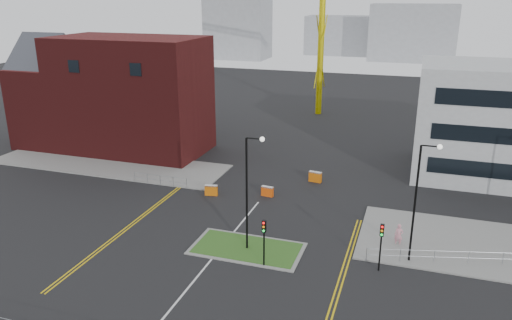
# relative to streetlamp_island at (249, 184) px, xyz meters

# --- Properties ---
(ground) EXTENTS (200.00, 200.00, 0.00)m
(ground) POSITION_rel_streetlamp_island_xyz_m (-2.22, -8.00, -5.41)
(ground) COLOR black
(ground) RESTS_ON ground
(pavement_left) EXTENTS (28.00, 8.00, 0.12)m
(pavement_left) POSITION_rel_streetlamp_island_xyz_m (-22.22, 14.00, -5.35)
(pavement_left) COLOR slate
(pavement_left) RESTS_ON ground
(island_kerb) EXTENTS (8.60, 4.60, 0.08)m
(island_kerb) POSITION_rel_streetlamp_island_xyz_m (-0.22, 0.00, -5.37)
(island_kerb) COLOR slate
(island_kerb) RESTS_ON ground
(grass_island) EXTENTS (8.00, 4.00, 0.12)m
(grass_island) POSITION_rel_streetlamp_island_xyz_m (-0.22, 0.00, -5.35)
(grass_island) COLOR #2D541C
(grass_island) RESTS_ON ground
(brick_building) EXTENTS (24.20, 10.07, 14.24)m
(brick_building) POSITION_rel_streetlamp_island_xyz_m (-25.19, 20.00, 1.44)
(brick_building) COLOR #4A1212
(brick_building) RESTS_ON ground
(streetlamp_island) EXTENTS (1.46, 0.36, 9.18)m
(streetlamp_island) POSITION_rel_streetlamp_island_xyz_m (0.00, 0.00, 0.00)
(streetlamp_island) COLOR black
(streetlamp_island) RESTS_ON ground
(streetlamp_right_near) EXTENTS (1.46, 0.36, 9.18)m
(streetlamp_right_near) POSITION_rel_streetlamp_island_xyz_m (12.00, 2.00, 0.00)
(streetlamp_right_near) COLOR black
(streetlamp_right_near) RESTS_ON ground
(traffic_light_island) EXTENTS (0.28, 0.33, 3.65)m
(traffic_light_island) POSITION_rel_streetlamp_island_xyz_m (1.78, -2.02, -2.85)
(traffic_light_island) COLOR black
(traffic_light_island) RESTS_ON ground
(traffic_light_right) EXTENTS (0.28, 0.33, 3.65)m
(traffic_light_right) POSITION_rel_streetlamp_island_xyz_m (9.78, -0.02, -2.85)
(traffic_light_right) COLOR black
(traffic_light_right) RESTS_ON ground
(railing_left) EXTENTS (6.05, 0.05, 1.10)m
(railing_left) POSITION_rel_streetlamp_island_xyz_m (-13.22, 10.00, -4.67)
(railing_left) COLOR gray
(railing_left) RESTS_ON ground
(railing_right) EXTENTS (19.05, 5.05, 1.10)m
(railing_right) POSITION_rel_streetlamp_island_xyz_m (18.28, 3.50, -4.63)
(railing_right) COLOR gray
(railing_right) RESTS_ON ground
(centre_line) EXTENTS (0.15, 30.00, 0.01)m
(centre_line) POSITION_rel_streetlamp_island_xyz_m (-2.22, -6.00, -5.41)
(centre_line) COLOR silver
(centre_line) RESTS_ON ground
(yellow_left_a) EXTENTS (0.12, 24.00, 0.01)m
(yellow_left_a) POSITION_rel_streetlamp_island_xyz_m (-11.22, 2.00, -5.41)
(yellow_left_a) COLOR gold
(yellow_left_a) RESTS_ON ground
(yellow_left_b) EXTENTS (0.12, 24.00, 0.01)m
(yellow_left_b) POSITION_rel_streetlamp_island_xyz_m (-10.92, 2.00, -5.41)
(yellow_left_b) COLOR gold
(yellow_left_b) RESTS_ON ground
(yellow_right_a) EXTENTS (0.12, 20.00, 0.01)m
(yellow_right_a) POSITION_rel_streetlamp_island_xyz_m (7.28, -2.00, -5.41)
(yellow_right_a) COLOR gold
(yellow_right_a) RESTS_ON ground
(yellow_right_b) EXTENTS (0.12, 20.00, 0.01)m
(yellow_right_b) POSITION_rel_streetlamp_island_xyz_m (7.58, -2.00, -5.41)
(yellow_right_b) COLOR gold
(yellow_right_b) RESTS_ON ground
(skyline_a) EXTENTS (18.00, 12.00, 22.00)m
(skyline_a) POSITION_rel_streetlamp_island_xyz_m (-42.22, 112.00, 5.59)
(skyline_a) COLOR gray
(skyline_a) RESTS_ON ground
(skyline_b) EXTENTS (24.00, 12.00, 16.00)m
(skyline_b) POSITION_rel_streetlamp_island_xyz_m (7.78, 122.00, 2.59)
(skyline_b) COLOR gray
(skyline_b) RESTS_ON ground
(skyline_d) EXTENTS (30.00, 12.00, 12.00)m
(skyline_d) POSITION_rel_streetlamp_island_xyz_m (-10.22, 132.00, 0.59)
(skyline_d) COLOR gray
(skyline_d) RESTS_ON ground
(pedestrian) EXTENTS (0.66, 0.44, 1.82)m
(pedestrian) POSITION_rel_streetlamp_island_xyz_m (10.88, 4.27, -4.50)
(pedestrian) COLOR pink
(pedestrian) RESTS_ON ground
(barrier_left) EXTENTS (1.30, 0.65, 1.04)m
(barrier_left) POSITION_rel_streetlamp_island_xyz_m (-7.15, 9.18, -4.85)
(barrier_left) COLOR #D4620B
(barrier_left) RESTS_ON ground
(barrier_mid) EXTENTS (1.21, 0.52, 0.99)m
(barrier_mid) POSITION_rel_streetlamp_island_xyz_m (-1.86, 10.71, -4.88)
(barrier_mid) COLOR #E14D0C
(barrier_mid) RESTS_ON ground
(barrier_right) EXTENTS (1.37, 0.61, 1.11)m
(barrier_right) POSITION_rel_streetlamp_island_xyz_m (1.79, 16.00, -4.81)
(barrier_right) COLOR #CF5E0B
(barrier_right) RESTS_ON ground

